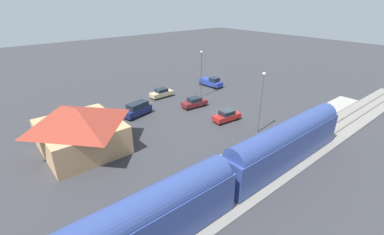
{
  "coord_description": "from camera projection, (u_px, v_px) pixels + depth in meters",
  "views": [
    {
      "loc": [
        -27.32,
        30.18,
        17.65
      ],
      "look_at": [
        1.01,
        6.55,
        1.0
      ],
      "focal_mm": 24.93,
      "sensor_mm": 36.0,
      "label": 1
    }
  ],
  "objects": [
    {
      "name": "ground_plane",
      "position": [
        226.0,
        115.0,
        44.0
      ],
      "size": [
        200.0,
        200.0,
        0.0
      ],
      "primitive_type": "plane",
      "color": "#38383D"
    },
    {
      "name": "railway_track",
      "position": [
        306.0,
        147.0,
        34.16
      ],
      "size": [
        4.8,
        70.0,
        0.3
      ],
      "color": "gray",
      "rests_on": "ground"
    },
    {
      "name": "platform",
      "position": [
        279.0,
        136.0,
        36.94
      ],
      "size": [
        3.2,
        46.0,
        0.3
      ],
      "color": "#A8A399",
      "rests_on": "ground"
    },
    {
      "name": "passenger_train",
      "position": [
        130.0,
        230.0,
        18.58
      ],
      "size": [
        2.93,
        57.53,
        4.98
      ],
      "color": "#33478C",
      "rests_on": "railway_track"
    },
    {
      "name": "station_building",
      "position": [
        80.0,
        129.0,
        32.77
      ],
      "size": [
        10.75,
        9.67,
        5.58
      ],
      "color": "tan",
      "rests_on": "ground"
    },
    {
      "name": "pedestrian_on_platform",
      "position": [
        316.0,
        112.0,
        41.66
      ],
      "size": [
        0.36,
        0.36,
        1.71
      ],
      "color": "brown",
      "rests_on": "platform"
    },
    {
      "name": "pickup_blue",
      "position": [
        211.0,
        82.0,
        57.47
      ],
      "size": [
        5.49,
        2.7,
        2.14
      ],
      "color": "#283D9E",
      "rests_on": "ground"
    },
    {
      "name": "suv_navy",
      "position": [
        137.0,
        109.0,
        43.15
      ],
      "size": [
        3.04,
        5.22,
        2.22
      ],
      "color": "navy",
      "rests_on": "ground"
    },
    {
      "name": "sedan_red",
      "position": [
        227.0,
        116.0,
        41.37
      ],
      "size": [
        2.25,
        4.65,
        1.74
      ],
      "color": "red",
      "rests_on": "ground"
    },
    {
      "name": "sedan_tan",
      "position": [
        162.0,
        93.0,
        51.27
      ],
      "size": [
        1.86,
        4.51,
        1.74
      ],
      "color": "#C6B284",
      "rests_on": "ground"
    },
    {
      "name": "sedan_maroon",
      "position": [
        194.0,
        102.0,
        46.67
      ],
      "size": [
        2.26,
        4.65,
        1.74
      ],
      "color": "maroon",
      "rests_on": "ground"
    },
    {
      "name": "light_pole_near_platform",
      "position": [
        262.0,
        96.0,
        36.07
      ],
      "size": [
        0.44,
        0.44,
        8.79
      ],
      "color": "#515156",
      "rests_on": "ground"
    },
    {
      "name": "light_pole_lot_center",
      "position": [
        201.0,
        69.0,
        49.77
      ],
      "size": [
        0.44,
        0.44,
        8.8
      ],
      "color": "#515156",
      "rests_on": "ground"
    }
  ]
}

